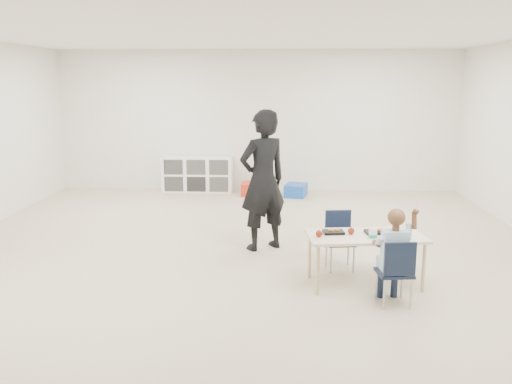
{
  "coord_description": "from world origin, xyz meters",
  "views": [
    {
      "loc": [
        0.49,
        -6.39,
        2.17
      ],
      "look_at": [
        0.18,
        0.09,
        0.85
      ],
      "focal_mm": 38.0,
      "sensor_mm": 36.0,
      "label": 1
    }
  ],
  "objects_px": {
    "child": "(395,252)",
    "chair_near": "(394,271)",
    "cubby_shelf": "(198,174)",
    "adult": "(263,181)",
    "table": "(365,260)"
  },
  "relations": [
    {
      "from": "child",
      "to": "cubby_shelf",
      "type": "xyz_separation_m",
      "value": [
        -2.81,
        5.54,
        -0.19
      ]
    },
    {
      "from": "cubby_shelf",
      "to": "table",
      "type": "bearing_deg",
      "value": -62.73
    },
    {
      "from": "cubby_shelf",
      "to": "adult",
      "type": "distance_m",
      "value": 4.08
    },
    {
      "from": "child",
      "to": "adult",
      "type": "xyz_separation_m",
      "value": [
        -1.36,
        1.77,
        0.38
      ]
    },
    {
      "from": "chair_near",
      "to": "cubby_shelf",
      "type": "bearing_deg",
      "value": 110.0
    },
    {
      "from": "chair_near",
      "to": "child",
      "type": "height_order",
      "value": "child"
    },
    {
      "from": "table",
      "to": "child",
      "type": "height_order",
      "value": "child"
    },
    {
      "from": "cubby_shelf",
      "to": "adult",
      "type": "bearing_deg",
      "value": -69.0
    },
    {
      "from": "child",
      "to": "chair_near",
      "type": "bearing_deg",
      "value": 0.0
    },
    {
      "from": "adult",
      "to": "cubby_shelf",
      "type": "bearing_deg",
      "value": -102.47
    },
    {
      "from": "table",
      "to": "adult",
      "type": "bearing_deg",
      "value": 125.38
    },
    {
      "from": "chair_near",
      "to": "cubby_shelf",
      "type": "relative_size",
      "value": 0.49
    },
    {
      "from": "child",
      "to": "table",
      "type": "bearing_deg",
      "value": 105.82
    },
    {
      "from": "chair_near",
      "to": "adult",
      "type": "distance_m",
      "value": 2.31
    },
    {
      "from": "cubby_shelf",
      "to": "child",
      "type": "bearing_deg",
      "value": -63.13
    }
  ]
}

